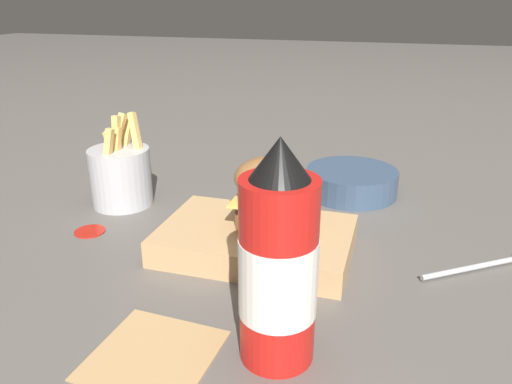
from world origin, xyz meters
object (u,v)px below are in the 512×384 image
Objects in this scene: serving_board at (256,240)px; side_bowl at (351,181)px; spoon at (509,260)px; burger at (270,192)px; ketchup_bottle at (278,266)px; fries_basket at (121,175)px.

side_bowl is at bearing 68.52° from serving_board.
spoon is (0.22, -0.18, -0.02)m from side_bowl.
ketchup_bottle is at bearing -73.17° from burger.
spoon is at bearing 45.89° from ketchup_bottle.
side_bowl is 0.28m from spoon.
side_bowl reaches higher than spoon.
fries_basket is 0.57m from spoon.
fries_basket is at bearing 139.49° from ketchup_bottle.
ketchup_bottle is at bearing -169.67° from spoon.
spoon is (0.56, -0.03, -0.04)m from fries_basket.
burger is 0.63× the size of fries_basket.
fries_basket is (-0.27, 0.08, -0.03)m from burger.
fries_basket is at bearing 159.32° from serving_board.
burger is 0.21m from ketchup_bottle.
burger is at bearing -16.54° from fries_basket.
ketchup_bottle reaches higher than side_bowl.
ketchup_bottle reaches higher than spoon.
spoon is at bearing -3.46° from fries_basket.
ketchup_bottle reaches higher than serving_board.
fries_basket is (-0.25, 0.09, 0.03)m from serving_board.
burger is 0.28m from fries_basket.
burger reaches higher than spoon.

